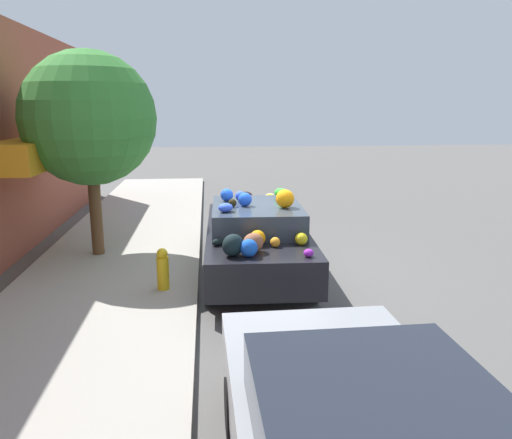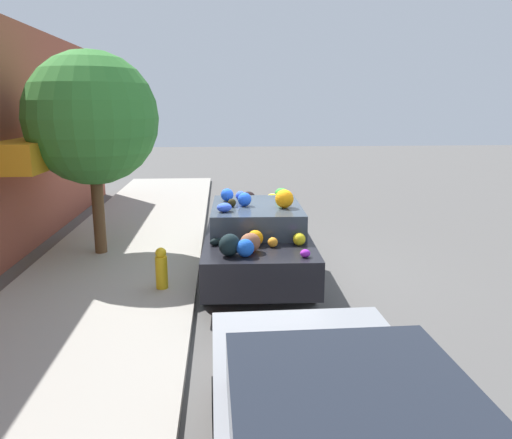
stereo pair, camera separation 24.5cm
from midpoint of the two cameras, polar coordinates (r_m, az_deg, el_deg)
ground_plane at (r=9.48m, az=0.90°, el=-6.20°), size 60.00×60.00×0.00m
sidewalk_curb at (r=9.62m, az=-15.43°, el=-6.00°), size 24.00×3.20×0.12m
street_tree at (r=10.43m, az=-17.60°, el=10.91°), size 2.61×2.61×4.04m
fire_hydrant at (r=8.42m, az=-9.93°, el=-5.51°), size 0.20×0.20×0.70m
art_car at (r=9.23m, az=0.76°, el=-1.94°), size 4.51×1.93×1.68m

